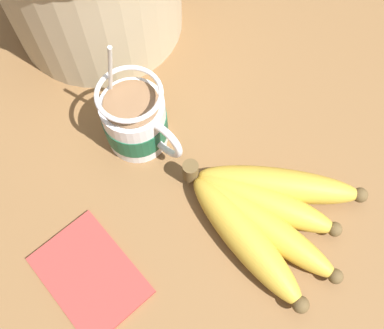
{
  "coord_description": "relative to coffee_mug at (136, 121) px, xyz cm",
  "views": [
    {
      "loc": [
        17.81,
        -18.91,
        53.63
      ],
      "look_at": [
        3.63,
        -2.12,
        7.28
      ],
      "focal_mm": 40.0,
      "sensor_mm": 36.0,
      "label": 1
    }
  ],
  "objects": [
    {
      "name": "banana_bunch",
      "position": [
        19.39,
        1.4,
        -2.22
      ],
      "size": [
        22.56,
        19.32,
        4.36
      ],
      "color": "brown",
      "rests_on": "table"
    },
    {
      "name": "table",
      "position": [
        5.87,
        1.94,
        -5.63
      ],
      "size": [
        97.55,
        97.55,
        2.69
      ],
      "color": "brown",
      "rests_on": "ground"
    },
    {
      "name": "coffee_mug",
      "position": [
        0.0,
        0.0,
        0.0
      ],
      "size": [
        13.1,
        8.23,
        17.02
      ],
      "color": "silver",
      "rests_on": "table"
    },
    {
      "name": "napkin",
      "position": [
        8.31,
        -17.26,
        -3.98
      ],
      "size": [
        14.27,
        10.93,
        0.6
      ],
      "color": "#A33833",
      "rests_on": "table"
    }
  ]
}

